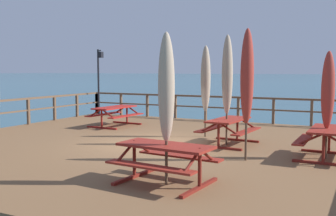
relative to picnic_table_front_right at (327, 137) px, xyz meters
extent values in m
plane|color=#2D5B6B|center=(-4.82, -0.15, -1.33)|extent=(600.00, 600.00, 0.00)
cube|color=brown|center=(-4.82, -0.15, -0.94)|extent=(13.63, 12.44, 0.78)
cube|color=brown|center=(-4.82, 5.92, 0.50)|extent=(13.33, 0.09, 0.08)
cube|color=brown|center=(-4.82, 5.92, 0.02)|extent=(13.33, 0.07, 0.06)
cube|color=brown|center=(-11.48, 5.92, -0.03)|extent=(0.10, 0.10, 1.05)
cube|color=brown|center=(-10.00, 5.92, -0.03)|extent=(0.10, 0.10, 1.05)
cube|color=brown|center=(-8.52, 5.92, -0.03)|extent=(0.10, 0.10, 1.05)
cube|color=brown|center=(-7.04, 5.92, -0.03)|extent=(0.10, 0.10, 1.05)
cube|color=brown|center=(-5.56, 5.92, -0.03)|extent=(0.10, 0.10, 1.05)
cube|color=brown|center=(-4.08, 5.92, -0.03)|extent=(0.10, 0.10, 1.05)
cube|color=brown|center=(-2.60, 5.92, -0.03)|extent=(0.10, 0.10, 1.05)
cube|color=brown|center=(-1.12, 5.92, -0.03)|extent=(0.10, 0.10, 1.05)
cube|color=brown|center=(-11.48, 1.36, -0.03)|extent=(0.10, 0.10, 1.05)
cube|color=brown|center=(-11.48, 2.88, -0.03)|extent=(0.10, 0.10, 1.05)
cube|color=brown|center=(-11.48, 4.40, -0.03)|extent=(0.10, 0.10, 1.05)
cube|color=brown|center=(-11.48, 5.92, -0.03)|extent=(0.10, 0.10, 1.05)
cube|color=maroon|center=(0.00, 0.00, 0.19)|extent=(0.76, 1.79, 0.05)
cube|color=maroon|center=(-0.56, 0.00, -0.11)|extent=(0.28, 1.79, 0.04)
cube|color=maroon|center=(0.00, -0.71, -0.52)|extent=(1.40, 0.08, 0.06)
cylinder|color=maroon|center=(0.00, -0.71, -0.18)|extent=(0.07, 0.07, 0.74)
cylinder|color=maroon|center=(-0.28, -0.72, 0.04)|extent=(0.63, 0.06, 0.37)
cube|color=maroon|center=(0.00, 0.71, -0.52)|extent=(1.40, 0.08, 0.06)
cylinder|color=maroon|center=(0.00, 0.71, -0.18)|extent=(0.07, 0.07, 0.74)
cylinder|color=maroon|center=(-0.28, 0.71, 0.04)|extent=(0.63, 0.06, 0.37)
cube|color=maroon|center=(-8.06, 2.53, 0.19)|extent=(0.87, 2.02, 0.05)
cube|color=maroon|center=(-7.50, 2.50, -0.11)|extent=(0.39, 2.00, 0.04)
cube|color=maroon|center=(-8.62, 2.56, -0.11)|extent=(0.39, 2.00, 0.04)
cube|color=maroon|center=(-8.10, 1.72, -0.52)|extent=(1.40, 0.16, 0.06)
cylinder|color=maroon|center=(-8.10, 1.72, -0.18)|extent=(0.07, 0.07, 0.74)
cylinder|color=maroon|center=(-7.82, 1.71, 0.04)|extent=(0.63, 0.09, 0.37)
cylinder|color=maroon|center=(-8.38, 1.74, 0.04)|extent=(0.63, 0.09, 0.37)
cube|color=maroon|center=(-8.01, 3.34, -0.52)|extent=(1.40, 0.16, 0.06)
cylinder|color=maroon|center=(-8.01, 3.34, -0.18)|extent=(0.07, 0.07, 0.74)
cylinder|color=maroon|center=(-7.73, 3.33, 0.04)|extent=(0.63, 0.09, 0.37)
cylinder|color=maroon|center=(-8.29, 3.36, 0.04)|extent=(0.63, 0.09, 0.37)
cube|color=maroon|center=(-2.58, -3.75, 0.19)|extent=(1.92, 0.91, 0.05)
cube|color=maroon|center=(-2.63, -4.31, -0.11)|extent=(1.88, 0.43, 0.04)
cube|color=maroon|center=(-2.53, -3.20, -0.11)|extent=(1.88, 0.43, 0.04)
cube|color=maroon|center=(-3.33, -3.69, -0.52)|extent=(0.20, 1.40, 0.06)
cylinder|color=maroon|center=(-3.33, -3.69, -0.18)|extent=(0.07, 0.07, 0.74)
cylinder|color=maroon|center=(-3.35, -3.97, 0.04)|extent=(0.11, 0.63, 0.37)
cylinder|color=maroon|center=(-3.31, -3.41, 0.04)|extent=(0.11, 0.63, 0.37)
cube|color=maroon|center=(-1.83, -3.82, -0.52)|extent=(0.20, 1.40, 0.06)
cylinder|color=maroon|center=(-1.83, -3.82, -0.18)|extent=(0.07, 0.07, 0.74)
cylinder|color=maroon|center=(-1.86, -4.10, 0.04)|extent=(0.11, 0.63, 0.37)
cylinder|color=maroon|center=(-1.81, -3.54, 0.04)|extent=(0.11, 0.63, 0.37)
cube|color=maroon|center=(-2.80, 0.75, 0.19)|extent=(0.88, 1.87, 0.05)
cube|color=maroon|center=(-2.24, 0.72, -0.11)|extent=(0.40, 1.84, 0.04)
cube|color=maroon|center=(-3.36, 0.79, -0.11)|extent=(0.40, 1.84, 0.04)
cube|color=maroon|center=(-2.84, 0.02, -0.52)|extent=(1.40, 0.17, 0.06)
cylinder|color=maroon|center=(-2.84, 0.02, -0.18)|extent=(0.07, 0.07, 0.74)
cylinder|color=maroon|center=(-2.57, 0.01, 0.04)|extent=(0.63, 0.10, 0.37)
cylinder|color=maroon|center=(-3.12, 0.04, 0.04)|extent=(0.63, 0.10, 0.37)
cube|color=maroon|center=(-2.75, 1.49, -0.52)|extent=(1.40, 0.17, 0.06)
cylinder|color=maroon|center=(-2.75, 1.49, -0.18)|extent=(0.07, 0.07, 0.74)
cylinder|color=maroon|center=(-2.47, 1.47, 0.04)|extent=(0.63, 0.10, 0.37)
cylinder|color=maroon|center=(-3.03, 1.50, 0.04)|extent=(0.63, 0.10, 0.37)
cylinder|color=#4C3828|center=(-0.01, -0.01, 0.71)|extent=(0.06, 0.06, 2.53)
ellipsoid|color=#A33328|center=(-0.01, -0.01, 1.16)|extent=(0.32, 0.32, 1.92)
cylinder|color=maroon|center=(-0.01, -0.01, 1.01)|extent=(0.21, 0.21, 0.05)
cone|color=#4C3828|center=(-0.01, -0.01, 2.04)|extent=(0.10, 0.10, 0.14)
cylinder|color=#4C3828|center=(-3.92, 1.73, 0.87)|extent=(0.06, 0.06, 2.84)
ellipsoid|color=tan|center=(-3.92, 1.73, 1.37)|extent=(0.32, 0.32, 2.16)
cylinder|color=#685B4C|center=(-3.92, 1.73, 1.21)|extent=(0.21, 0.21, 0.05)
cone|color=#4C3828|center=(-3.92, 1.73, 2.36)|extent=(0.10, 0.10, 0.14)
cylinder|color=#4C3828|center=(-2.55, -3.78, 0.83)|extent=(0.06, 0.06, 2.77)
ellipsoid|color=tan|center=(-2.55, -3.78, 1.32)|extent=(0.32, 0.32, 2.10)
cylinder|color=#685B4C|center=(-2.55, -3.78, 1.16)|extent=(0.21, 0.21, 0.05)
cone|color=#4C3828|center=(-2.55, -3.78, 2.28)|extent=(0.10, 0.10, 0.14)
cylinder|color=#4C3828|center=(-2.83, 0.68, 0.97)|extent=(0.06, 0.06, 3.06)
ellipsoid|color=tan|center=(-2.83, 0.68, 1.51)|extent=(0.32, 0.32, 2.32)
cylinder|color=#685B4C|center=(-2.83, 0.68, 1.34)|extent=(0.21, 0.21, 0.05)
cone|color=#4C3828|center=(-2.83, 0.68, 2.57)|extent=(0.10, 0.10, 0.14)
cylinder|color=#4C3828|center=(-1.74, -1.09, 0.96)|extent=(0.06, 0.06, 3.03)
ellipsoid|color=#A33328|center=(-1.74, -1.09, 1.50)|extent=(0.32, 0.32, 2.30)
cylinder|color=maroon|center=(-1.74, -1.09, 1.32)|extent=(0.21, 0.21, 0.05)
cone|color=#4C3828|center=(-1.74, -1.09, 2.54)|extent=(0.10, 0.10, 0.14)
cylinder|color=black|center=(-10.93, 5.37, 1.05)|extent=(0.09, 0.09, 3.20)
cylinder|color=black|center=(-10.73, 5.19, 2.57)|extent=(0.45, 0.41, 0.06)
cube|color=black|center=(-10.52, 5.00, 2.37)|extent=(0.20, 0.20, 0.28)
sphere|color=#F4E08C|center=(-10.52, 5.00, 2.37)|extent=(0.14, 0.14, 0.14)
camera|label=1|loc=(0.95, -10.62, 1.65)|focal=43.16mm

